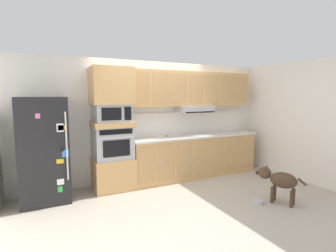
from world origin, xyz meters
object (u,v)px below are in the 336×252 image
at_px(screwdriver, 167,136).
at_px(dog_food_bowl, 257,202).
at_px(refrigerator, 44,150).
at_px(built_in_oven, 113,142).
at_px(microwave, 112,113).
at_px(dog, 279,180).

xyz_separation_m(screwdriver, dog_food_bowl, (0.76, -1.83, -0.90)).
xyz_separation_m(refrigerator, screwdriver, (2.37, 0.15, 0.05)).
bearing_deg(built_in_oven, microwave, -0.77).
relative_size(microwave, screwdriver, 3.92).
relative_size(microwave, dog, 0.86).
relative_size(refrigerator, microwave, 2.73).
distance_m(built_in_oven, dog, 3.01).
height_order(microwave, dog_food_bowl, microwave).
height_order(refrigerator, dog, refrigerator).
relative_size(screwdriver, dog, 0.22).
xyz_separation_m(built_in_oven, dog, (2.30, -1.88, -0.51)).
bearing_deg(dog, dog_food_bowl, 43.01).
distance_m(microwave, screwdriver, 1.31).
distance_m(refrigerator, screwdriver, 2.38).
bearing_deg(microwave, built_in_oven, 179.23).
xyz_separation_m(dog, dog_food_bowl, (-0.34, 0.12, -0.36)).
bearing_deg(microwave, dog_food_bowl, -41.86).
bearing_deg(refrigerator, screwdriver, 3.52).
distance_m(refrigerator, microwave, 1.32).
bearing_deg(refrigerator, dog, -27.46).
distance_m(screwdriver, dog, 2.31).
height_order(built_in_oven, dog_food_bowl, built_in_oven).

